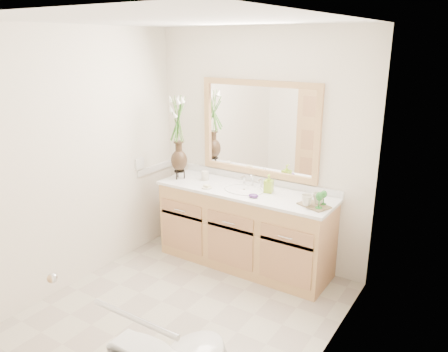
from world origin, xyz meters
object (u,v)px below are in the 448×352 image
Objects in this scene: tumbler at (205,176)px; soap_bottle at (269,184)px; flower_vase at (178,126)px; tray at (314,205)px.

soap_bottle is (0.75, 0.02, 0.03)m from tumbler.
flower_vase is 5.17× the size of soap_bottle.
flower_vase is at bearing -158.77° from tray.
soap_bottle reaches higher than tumbler.
tumbler is (0.27, 0.10, -0.52)m from flower_vase.
tray is (1.27, -0.10, -0.04)m from tumbler.
soap_bottle is 0.54m from tray.
flower_vase reaches higher than tray.
tumbler is 0.61× the size of soap_bottle.
flower_vase is 0.60m from tumbler.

